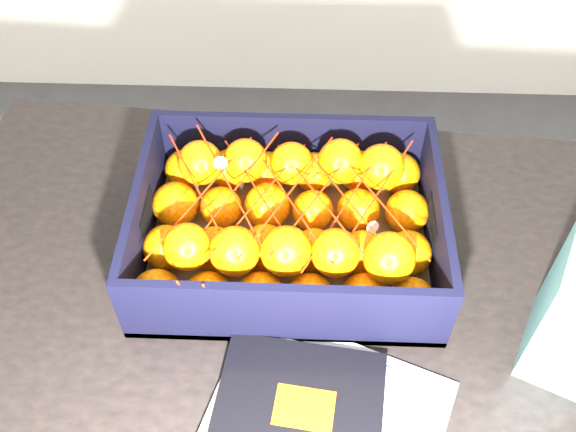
{
  "coord_description": "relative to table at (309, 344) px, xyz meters",
  "views": [
    {
      "loc": [
        0.24,
        -0.17,
        1.54
      ],
      "look_at": [
        0.22,
        0.4,
        0.86
      ],
      "focal_mm": 40.35,
      "sensor_mm": 36.0,
      "label": 1
    }
  ],
  "objects": [
    {
      "name": "mesh_net",
      "position": [
        -0.04,
        0.1,
        0.22
      ],
      "size": [
        0.37,
        0.29,
        0.09
      ],
      "color": "red",
      "rests_on": "clementine_heap"
    },
    {
      "name": "table",
      "position": [
        0.0,
        0.0,
        0.0
      ],
      "size": [
        1.26,
        0.89,
        0.75
      ],
      "color": "black",
      "rests_on": "ground"
    },
    {
      "name": "produce_crate",
      "position": [
        -0.04,
        0.11,
        0.14
      ],
      "size": [
        0.44,
        0.33,
        0.13
      ],
      "color": "brown",
      "rests_on": "table"
    },
    {
      "name": "clementine_heap",
      "position": [
        -0.04,
        0.11,
        0.16
      ],
      "size": [
        0.42,
        0.31,
        0.12
      ],
      "color": "orange",
      "rests_on": "produce_crate"
    }
  ]
}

